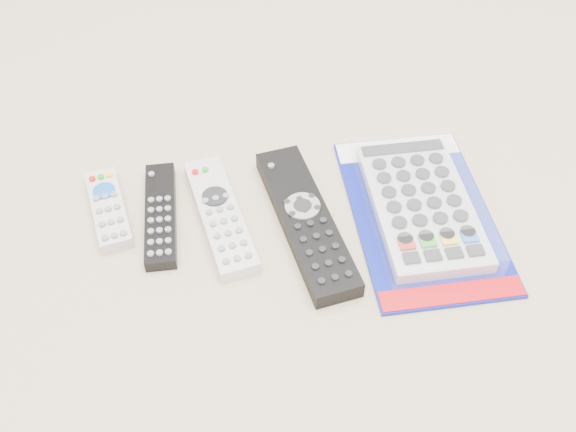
{
  "coord_description": "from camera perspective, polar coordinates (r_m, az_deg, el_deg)",
  "views": [
    {
      "loc": [
        -0.07,
        -0.54,
        0.64
      ],
      "look_at": [
        0.01,
        0.0,
        0.01
      ],
      "focal_mm": 40.0,
      "sensor_mm": 36.0,
      "label": 1
    }
  ],
  "objects": [
    {
      "name": "remote_small_grey",
      "position": [
        0.88,
        -15.66,
        0.62
      ],
      "size": [
        0.07,
        0.14,
        0.02
      ],
      "rotation": [
        0.0,
        0.0,
        0.2
      ],
      "color": "#AFAFB1",
      "rests_on": "ground"
    },
    {
      "name": "remote_large_black",
      "position": [
        0.83,
        1.61,
        -0.4
      ],
      "size": [
        0.1,
        0.26,
        0.03
      ],
      "rotation": [
        0.0,
        0.0,
        0.17
      ],
      "color": "black",
      "rests_on": "ground"
    },
    {
      "name": "remote_slim_black",
      "position": [
        0.86,
        -11.26,
        0.11
      ],
      "size": [
        0.04,
        0.18,
        0.02
      ],
      "rotation": [
        0.0,
        0.0,
        -0.01
      ],
      "color": "black",
      "rests_on": "ground"
    },
    {
      "name": "jumbo_remote_packaged",
      "position": [
        0.86,
        11.81,
        1.06
      ],
      "size": [
        0.18,
        0.3,
        0.04
      ],
      "rotation": [
        0.0,
        0.0,
        0.0
      ],
      "color": "navy",
      "rests_on": "ground"
    },
    {
      "name": "remote_silver_dvd",
      "position": [
        0.85,
        -6.02,
        0.06
      ],
      "size": [
        0.09,
        0.21,
        0.02
      ],
      "rotation": [
        0.0,
        0.0,
        0.19
      ],
      "color": "silver",
      "rests_on": "ground"
    }
  ]
}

